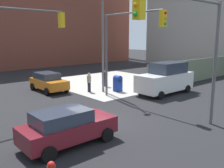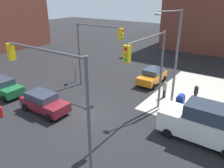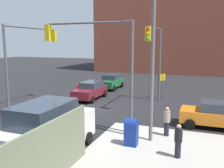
{
  "view_description": "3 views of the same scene",
  "coord_description": "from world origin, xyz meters",
  "px_view_note": "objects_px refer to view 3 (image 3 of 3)",
  "views": [
    {
      "loc": [
        -8.27,
        -10.84,
        4.75
      ],
      "look_at": [
        0.85,
        -0.37,
        2.11
      ],
      "focal_mm": 40.0,
      "sensor_mm": 36.0,
      "label": 1
    },
    {
      "loc": [
        10.84,
        -11.54,
        9.01
      ],
      "look_at": [
        1.38,
        1.98,
        2.24
      ],
      "focal_mm": 35.0,
      "sensor_mm": 36.0,
      "label": 2
    },
    {
      "loc": [
        17.96,
        8.37,
        5.22
      ],
      "look_at": [
        -0.46,
        1.44,
        1.98
      ],
      "focal_mm": 40.0,
      "sensor_mm": 36.0,
      "label": 3
    }
  ],
  "objects_px": {
    "coupe_maroon": "(90,90)",
    "van_white_delivery": "(49,130)",
    "traffic_signal_nw_corner": "(156,50)",
    "pedestrian_waiting": "(167,121)",
    "pedestrian_crossing": "(178,141)",
    "traffic_signal_ne_corner": "(95,53)",
    "mailbox_blue": "(131,131)",
    "coupe_orange": "(216,114)",
    "sedan_green": "(111,81)",
    "street_lamp_corner": "(147,53)",
    "fire_hydrant": "(77,88)",
    "traffic_signal_se_corner": "(29,50)"
  },
  "relations": [
    {
      "from": "coupe_maroon",
      "to": "street_lamp_corner",
      "type": "bearing_deg",
      "value": 41.84
    },
    {
      "from": "mailbox_blue",
      "to": "traffic_signal_nw_corner",
      "type": "bearing_deg",
      "value": -176.69
    },
    {
      "from": "pedestrian_waiting",
      "to": "fire_hydrant",
      "type": "bearing_deg",
      "value": -60.05
    },
    {
      "from": "sedan_green",
      "to": "traffic_signal_nw_corner",
      "type": "bearing_deg",
      "value": 45.22
    },
    {
      "from": "street_lamp_corner",
      "to": "coupe_orange",
      "type": "relative_size",
      "value": 1.95
    },
    {
      "from": "street_lamp_corner",
      "to": "sedan_green",
      "type": "height_order",
      "value": "street_lamp_corner"
    },
    {
      "from": "traffic_signal_ne_corner",
      "to": "pedestrian_crossing",
      "type": "bearing_deg",
      "value": 65.86
    },
    {
      "from": "pedestrian_crossing",
      "to": "traffic_signal_ne_corner",
      "type": "bearing_deg",
      "value": 145.61
    },
    {
      "from": "traffic_signal_nw_corner",
      "to": "traffic_signal_ne_corner",
      "type": "height_order",
      "value": "same"
    },
    {
      "from": "traffic_signal_nw_corner",
      "to": "coupe_orange",
      "type": "bearing_deg",
      "value": 48.36
    },
    {
      "from": "traffic_signal_se_corner",
      "to": "fire_hydrant",
      "type": "xyz_separation_m",
      "value": [
        -7.05,
        0.3,
        -4.19
      ]
    },
    {
      "from": "traffic_signal_ne_corner",
      "to": "coupe_maroon",
      "type": "bearing_deg",
      "value": -152.1
    },
    {
      "from": "traffic_signal_nw_corner",
      "to": "fire_hydrant",
      "type": "bearing_deg",
      "value": -106.41
    },
    {
      "from": "traffic_signal_se_corner",
      "to": "coupe_orange",
      "type": "bearing_deg",
      "value": 91.45
    },
    {
      "from": "traffic_signal_nw_corner",
      "to": "pedestrian_waiting",
      "type": "relative_size",
      "value": 3.86
    },
    {
      "from": "traffic_signal_nw_corner",
      "to": "pedestrian_crossing",
      "type": "relative_size",
      "value": 4.06
    },
    {
      "from": "mailbox_blue",
      "to": "pedestrian_waiting",
      "type": "distance_m",
      "value": 2.5
    },
    {
      "from": "traffic_signal_nw_corner",
      "to": "coupe_maroon",
      "type": "distance_m",
      "value": 7.23
    },
    {
      "from": "traffic_signal_nw_corner",
      "to": "mailbox_blue",
      "type": "relative_size",
      "value": 4.55
    },
    {
      "from": "coupe_orange",
      "to": "coupe_maroon",
      "type": "xyz_separation_m",
      "value": [
        -4.6,
        -10.81,
        0.0
      ]
    },
    {
      "from": "traffic_signal_nw_corner",
      "to": "coupe_orange",
      "type": "xyz_separation_m",
      "value": [
        4.14,
        4.66,
        -3.78
      ]
    },
    {
      "from": "fire_hydrant",
      "to": "pedestrian_crossing",
      "type": "height_order",
      "value": "pedestrian_crossing"
    },
    {
      "from": "traffic_signal_nw_corner",
      "to": "pedestrian_waiting",
      "type": "distance_m",
      "value": 7.88
    },
    {
      "from": "fire_hydrant",
      "to": "van_white_delivery",
      "type": "relative_size",
      "value": 0.17
    },
    {
      "from": "coupe_orange",
      "to": "sedan_green",
      "type": "distance_m",
      "value": 15.06
    },
    {
      "from": "coupe_maroon",
      "to": "pedestrian_waiting",
      "type": "distance_m",
      "value": 10.81
    },
    {
      "from": "fire_hydrant",
      "to": "traffic_signal_nw_corner",
      "type": "bearing_deg",
      "value": 73.59
    },
    {
      "from": "traffic_signal_nw_corner",
      "to": "sedan_green",
      "type": "xyz_separation_m",
      "value": [
        -6.22,
        -6.27,
        -3.78
      ]
    },
    {
      "from": "fire_hydrant",
      "to": "coupe_orange",
      "type": "bearing_deg",
      "value": 63.35
    },
    {
      "from": "traffic_signal_ne_corner",
      "to": "sedan_green",
      "type": "xyz_separation_m",
      "value": [
        -13.16,
        -4.03,
        -3.81
      ]
    },
    {
      "from": "van_white_delivery",
      "to": "traffic_signal_nw_corner",
      "type": "bearing_deg",
      "value": 166.43
    },
    {
      "from": "traffic_signal_ne_corner",
      "to": "traffic_signal_se_corner",
      "type": "bearing_deg",
      "value": -109.9
    },
    {
      "from": "coupe_maroon",
      "to": "van_white_delivery",
      "type": "distance_m",
      "value": 12.16
    },
    {
      "from": "street_lamp_corner",
      "to": "pedestrian_waiting",
      "type": "relative_size",
      "value": 4.75
    },
    {
      "from": "pedestrian_crossing",
      "to": "pedestrian_waiting",
      "type": "relative_size",
      "value": 0.95
    },
    {
      "from": "traffic_signal_ne_corner",
      "to": "mailbox_blue",
      "type": "bearing_deg",
      "value": 58.11
    },
    {
      "from": "traffic_signal_ne_corner",
      "to": "sedan_green",
      "type": "distance_m",
      "value": 14.28
    },
    {
      "from": "traffic_signal_ne_corner",
      "to": "coupe_orange",
      "type": "relative_size",
      "value": 1.58
    },
    {
      "from": "pedestrian_waiting",
      "to": "traffic_signal_ne_corner",
      "type": "bearing_deg",
      "value": -15.3
    },
    {
      "from": "pedestrian_waiting",
      "to": "street_lamp_corner",
      "type": "bearing_deg",
      "value": 19.89
    },
    {
      "from": "traffic_signal_ne_corner",
      "to": "street_lamp_corner",
      "type": "bearing_deg",
      "value": 80.3
    },
    {
      "from": "mailbox_blue",
      "to": "coupe_maroon",
      "type": "bearing_deg",
      "value": -143.84
    },
    {
      "from": "mailbox_blue",
      "to": "van_white_delivery",
      "type": "xyz_separation_m",
      "value": [
        2.55,
        -3.2,
        0.52
      ]
    },
    {
      "from": "mailbox_blue",
      "to": "pedestrian_waiting",
      "type": "relative_size",
      "value": 0.85
    },
    {
      "from": "van_white_delivery",
      "to": "pedestrian_crossing",
      "type": "distance_m",
      "value": 5.95
    },
    {
      "from": "van_white_delivery",
      "to": "pedestrian_waiting",
      "type": "distance_m",
      "value": 6.56
    },
    {
      "from": "coupe_maroon",
      "to": "traffic_signal_se_corner",
      "type": "bearing_deg",
      "value": -29.95
    },
    {
      "from": "fire_hydrant",
      "to": "van_white_delivery",
      "type": "height_order",
      "value": "van_white_delivery"
    },
    {
      "from": "sedan_green",
      "to": "coupe_maroon",
      "type": "xyz_separation_m",
      "value": [
        5.76,
        0.12,
        0.0
      ]
    },
    {
      "from": "sedan_green",
      "to": "street_lamp_corner",
      "type": "bearing_deg",
      "value": 27.82
    }
  ]
}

